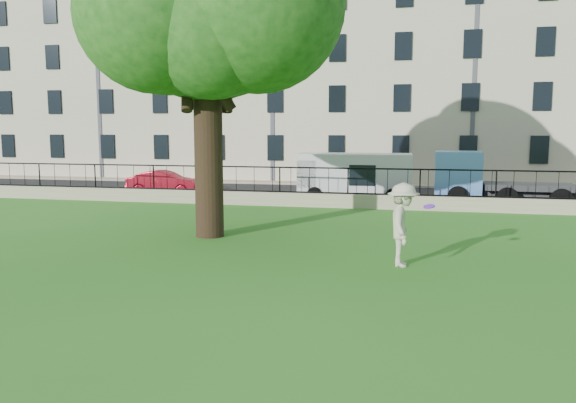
% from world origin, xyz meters
% --- Properties ---
extents(ground, '(120.00, 120.00, 0.00)m').
position_xyz_m(ground, '(0.00, 0.00, 0.00)').
color(ground, '#28731B').
rests_on(ground, ground).
extents(retaining_wall, '(50.00, 0.40, 0.60)m').
position_xyz_m(retaining_wall, '(0.00, 12.00, 0.30)').
color(retaining_wall, gray).
rests_on(retaining_wall, ground).
extents(iron_railing, '(50.00, 0.05, 1.13)m').
position_xyz_m(iron_railing, '(0.00, 12.00, 1.15)').
color(iron_railing, black).
rests_on(iron_railing, retaining_wall).
extents(street, '(60.00, 9.00, 0.01)m').
position_xyz_m(street, '(0.00, 16.70, 0.01)').
color(street, black).
rests_on(street, ground).
extents(sidewalk, '(60.00, 1.40, 0.12)m').
position_xyz_m(sidewalk, '(0.00, 21.90, 0.06)').
color(sidewalk, gray).
rests_on(sidewalk, ground).
extents(building_row, '(56.40, 10.40, 13.80)m').
position_xyz_m(building_row, '(0.00, 27.57, 6.92)').
color(building_row, beige).
rests_on(building_row, ground).
extents(man, '(0.77, 1.34, 2.06)m').
position_xyz_m(man, '(2.50, 1.97, 1.03)').
color(man, beige).
rests_on(man, ground).
extents(frisbee, '(0.30, 0.30, 0.12)m').
position_xyz_m(frisbee, '(3.10, 1.64, 1.55)').
color(frisbee, '#6C25D6').
extents(red_sedan, '(3.87, 1.63, 1.24)m').
position_xyz_m(red_sedan, '(-9.73, 14.70, 0.62)').
color(red_sedan, '#B7162B').
rests_on(red_sedan, street).
extents(white_van, '(5.34, 2.22, 2.21)m').
position_xyz_m(white_van, '(0.02, 14.77, 1.11)').
color(white_van, silver).
rests_on(white_van, street).
extents(blue_truck, '(5.70, 2.15, 2.37)m').
position_xyz_m(blue_truck, '(6.50, 14.40, 1.19)').
color(blue_truck, '#5887CE').
rests_on(blue_truck, street).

